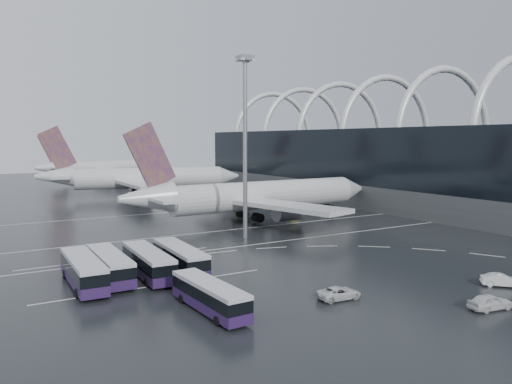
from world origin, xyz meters
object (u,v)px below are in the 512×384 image
van_curve_a (339,293)px  gse_cart_belly_a (294,214)px  van_curve_b (490,302)px  bus_row_near_b (110,265)px  airliner_main (254,197)px  floodlight_mast (245,125)px  airliner_gate_b (139,179)px  bus_row_near_d (180,258)px  airliner_gate_c (106,169)px  van_curve_c (501,280)px  gse_cart_belly_d (323,211)px  bus_row_far_b (210,295)px  gse_cart_belly_e (238,208)px  bus_row_near_c (148,262)px  bus_row_near_a (83,270)px

van_curve_a → gse_cart_belly_a: 58.19m
van_curve_b → bus_row_near_b: bearing=54.4°
airliner_main → floodlight_mast: bearing=-126.9°
airliner_gate_b → floodlight_mast: floodlight_mast is taller
bus_row_near_d → airliner_gate_c: bearing=-8.5°
floodlight_mast → gse_cart_belly_a: floodlight_mast is taller
van_curve_c → gse_cart_belly_d: bearing=27.0°
bus_row_near_b → bus_row_far_b: 17.73m
gse_cart_belly_d → airliner_gate_c: bearing=99.7°
bus_row_near_d → airliner_main: bearing=-41.6°
floodlight_mast → gse_cart_belly_e: floodlight_mast is taller
van_curve_b → floodlight_mast: bearing=13.8°
bus_row_near_d → floodlight_mast: size_ratio=0.44×
airliner_gate_c → gse_cart_belly_a: (11.43, -118.78, -4.74)m
airliner_gate_b → van_curve_b: size_ratio=12.88×
airliner_main → airliner_gate_b: bearing=94.7°
van_curve_b → gse_cart_belly_e: size_ratio=2.44×
bus_row_far_b → van_curve_b: (24.69, -14.18, -0.84)m
airliner_gate_b → gse_cart_belly_d: bearing=-53.3°
bus_row_near_d → bus_row_near_c: bearing=93.7°
bus_row_near_d → airliner_gate_b: bearing=-12.3°
airliner_gate_c → bus_row_near_d: bearing=-112.1°
bus_row_near_d → van_curve_b: size_ratio=2.90×
airliner_gate_b → bus_row_near_b: (-32.04, -88.17, -3.50)m
gse_cart_belly_d → floodlight_mast: bearing=-151.8°
bus_row_near_c → van_curve_b: bus_row_near_c is taller
van_curve_a → van_curve_c: 20.50m
airliner_gate_c → bus_row_near_d: 152.21m
airliner_main → floodlight_mast: 23.97m
airliner_gate_b → airliner_gate_c: size_ratio=1.03×
gse_cart_belly_e → airliner_main: bearing=-106.6°
bus_row_far_b → floodlight_mast: floodlight_mast is taller
airliner_main → bus_row_near_b: (-38.36, -29.64, -3.33)m
airliner_gate_c → van_curve_a: (-18.00, -168.99, -4.59)m
bus_row_near_d → gse_cart_belly_a: (39.86, 30.71, -1.30)m
airliner_main → van_curve_b: airliner_main is taller
airliner_main → bus_row_near_a: 52.04m
bus_row_near_a → bus_row_near_d: 12.26m
bus_row_near_a → bus_row_near_d: size_ratio=1.02×
van_curve_c → gse_cart_belly_e: bearing=41.9°
airliner_main → gse_cart_belly_a: bearing=-1.4°
bus_row_far_b → airliner_main: bearing=-37.6°
bus_row_far_b → gse_cart_belly_e: (37.28, 61.67, -1.12)m
bus_row_near_a → bus_row_far_b: bus_row_near_a is taller
bus_row_near_a → van_curve_b: size_ratio=2.95×
bus_row_near_a → gse_cart_belly_a: (52.12, 30.89, -1.33)m
van_curve_a → floodlight_mast: size_ratio=0.16×
van_curve_a → floodlight_mast: (8.06, 34.71, 19.09)m
bus_row_far_b → gse_cart_belly_a: size_ratio=6.19×
bus_row_near_c → gse_cart_belly_a: bearing=-53.1°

